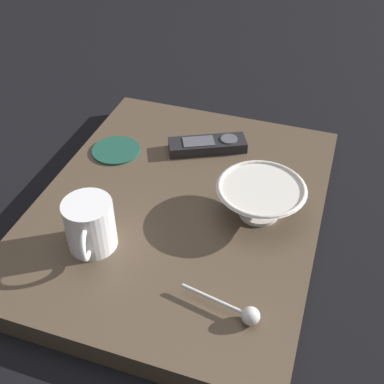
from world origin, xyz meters
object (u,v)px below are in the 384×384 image
cereal_bowl (260,198)px  coffee_mug (90,225)px  tv_remote_near (208,145)px  drink_coaster (116,150)px  teaspoon (245,314)px

cereal_bowl → coffee_mug: (-0.26, -0.17, 0.01)m
cereal_bowl → coffee_mug: bearing=-146.6°
cereal_bowl → tv_remote_near: size_ratio=0.95×
cereal_bowl → drink_coaster: bearing=164.1°
tv_remote_near → coffee_mug: bearing=-107.8°
cereal_bowl → teaspoon: (0.03, -0.24, -0.02)m
coffee_mug → teaspoon: coffee_mug is taller
teaspoon → drink_coaster: (-0.37, 0.33, -0.01)m
teaspoon → coffee_mug: bearing=166.9°
tv_remote_near → drink_coaster: size_ratio=1.66×
cereal_bowl → tv_remote_near: (-0.15, 0.17, -0.03)m
drink_coaster → coffee_mug: bearing=-73.0°
cereal_bowl → teaspoon: size_ratio=1.26×
coffee_mug → teaspoon: size_ratio=0.89×
tv_remote_near → drink_coaster: bearing=-159.8°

